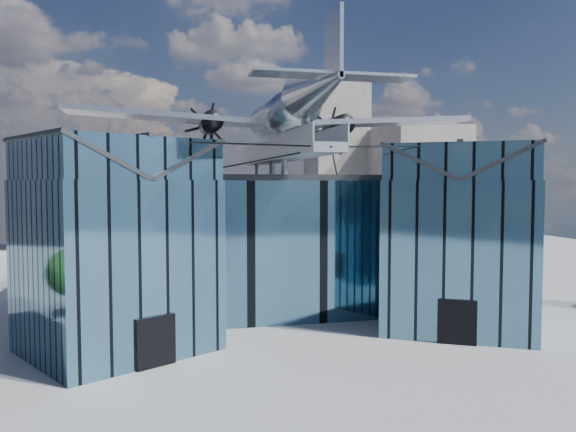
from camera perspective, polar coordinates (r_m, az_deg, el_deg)
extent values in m
plane|color=gray|center=(35.58, 0.77, -11.84)|extent=(120.00, 120.00, 0.00)
cube|color=teal|center=(43.36, -2.18, -2.71)|extent=(28.00, 14.00, 9.50)
cube|color=#24272B|center=(43.12, -2.19, 3.84)|extent=(28.00, 14.00, 0.40)
cube|color=teal|center=(32.65, -16.98, -4.85)|extent=(11.79, 11.43, 9.50)
cube|color=teal|center=(32.35, -17.16, 5.46)|extent=(11.56, 11.20, 2.20)
cube|color=#24272B|center=(31.42, -20.85, 5.46)|extent=(7.98, 9.23, 2.40)
cube|color=#24272B|center=(33.42, -13.69, 5.45)|extent=(7.98, 9.23, 2.40)
cube|color=#24272B|center=(32.42, -17.19, 7.50)|extent=(4.30, 7.10, 0.18)
cube|color=black|center=(29.86, -13.30, -12.33)|extent=(2.03, 1.32, 2.60)
cube|color=black|center=(34.87, -10.34, -4.24)|extent=(0.34, 0.34, 9.50)
cube|color=teal|center=(37.74, 16.84, -3.76)|extent=(11.79, 11.43, 9.50)
cube|color=teal|center=(37.48, 16.99, 5.16)|extent=(11.56, 11.20, 2.20)
cube|color=#24272B|center=(37.53, 13.54, 5.21)|extent=(7.98, 9.23, 2.40)
cube|color=#24272B|center=(37.57, 20.44, 5.09)|extent=(7.98, 9.23, 2.40)
cube|color=#24272B|center=(37.54, 17.02, 6.91)|extent=(4.30, 7.10, 0.18)
cube|color=black|center=(34.36, 16.79, -10.30)|extent=(2.03, 1.32, 2.60)
cube|color=black|center=(37.96, 10.02, -3.62)|extent=(0.34, 0.34, 9.50)
cube|color=#9BA0A8|center=(37.79, -0.54, 6.04)|extent=(1.80, 21.00, 0.50)
cube|color=#9BA0A8|center=(37.63, -1.88, 7.04)|extent=(0.08, 21.00, 1.10)
cube|color=#9BA0A8|center=(38.04, 0.79, 7.01)|extent=(0.08, 21.00, 1.10)
cylinder|color=#9BA0A8|center=(47.06, -3.16, 4.68)|extent=(0.44, 0.44, 1.35)
cylinder|color=#9BA0A8|center=(41.18, -1.64, 4.88)|extent=(0.44, 0.44, 1.35)
cylinder|color=#9BA0A8|center=(37.27, -0.36, 5.04)|extent=(0.44, 0.44, 1.35)
cylinder|color=#9BA0A8|center=(38.33, -0.71, 7.43)|extent=(0.70, 0.70, 1.40)
cylinder|color=black|center=(29.53, -7.25, 7.36)|extent=(10.55, 6.08, 0.69)
cylinder|color=black|center=(32.42, 11.68, 6.96)|extent=(10.55, 6.08, 0.69)
cylinder|color=black|center=(35.23, -4.58, 5.33)|extent=(6.09, 17.04, 1.19)
cylinder|color=black|center=(36.65, 4.77, 5.26)|extent=(6.09, 17.04, 1.19)
cylinder|color=#B5BAC3|center=(38.52, -0.71, 10.32)|extent=(2.50, 11.00, 2.50)
sphere|color=#B5BAC3|center=(43.86, -2.33, 9.46)|extent=(2.50, 2.50, 2.50)
cube|color=black|center=(42.97, -2.07, 10.52)|extent=(1.60, 1.40, 0.50)
cone|color=#B5BAC3|center=(29.94, 3.23, 12.91)|extent=(2.50, 7.00, 2.50)
cube|color=#B5BAC3|center=(28.11, 4.66, 16.87)|extent=(0.18, 2.40, 3.40)
cube|color=#B5BAC3|center=(27.91, 4.58, 14.03)|extent=(8.00, 1.80, 0.14)
cube|color=#B5BAC3|center=(38.55, -11.40, 9.80)|extent=(14.00, 3.20, 1.08)
cylinder|color=black|center=(39.28, -7.88, 9.35)|extent=(1.44, 3.20, 1.44)
cone|color=black|center=(41.07, -8.14, 9.08)|extent=(0.70, 0.70, 0.70)
cube|color=black|center=(41.22, -8.16, 9.06)|extent=(1.05, 0.06, 3.33)
cube|color=black|center=(41.22, -8.16, 9.06)|extent=(2.53, 0.06, 2.53)
cube|color=black|center=(41.22, -8.16, 9.06)|extent=(3.33, 0.06, 1.05)
cylinder|color=black|center=(38.58, -7.78, 7.63)|extent=(0.24, 0.24, 1.75)
cube|color=#B5BAC3|center=(41.53, 8.56, 9.36)|extent=(14.00, 3.20, 1.08)
cylinder|color=black|center=(41.23, 5.11, 9.08)|extent=(1.44, 3.20, 1.44)
cone|color=black|center=(42.93, 4.33, 8.85)|extent=(0.70, 0.70, 0.70)
cube|color=black|center=(43.08, 4.27, 8.83)|extent=(1.05, 0.06, 3.33)
cube|color=black|center=(43.08, 4.27, 8.83)|extent=(2.53, 0.06, 2.53)
cube|color=black|center=(43.08, 4.27, 8.83)|extent=(3.33, 0.06, 1.05)
cylinder|color=black|center=(40.56, 5.37, 7.44)|extent=(0.24, 0.24, 1.75)
cube|color=gray|center=(90.81, 12.93, 3.05)|extent=(12.00, 14.00, 18.00)
cube|color=gray|center=(89.04, -21.00, 1.62)|extent=(14.00, 10.00, 14.00)
cube|color=gray|center=(96.31, 4.92, 5.52)|extent=(9.00, 9.00, 26.00)
cylinder|color=#342015|center=(53.81, 22.18, -5.49)|extent=(0.47, 0.47, 2.59)
sphere|color=#254A1A|center=(53.51, 22.24, -3.04)|extent=(4.42, 4.42, 3.38)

